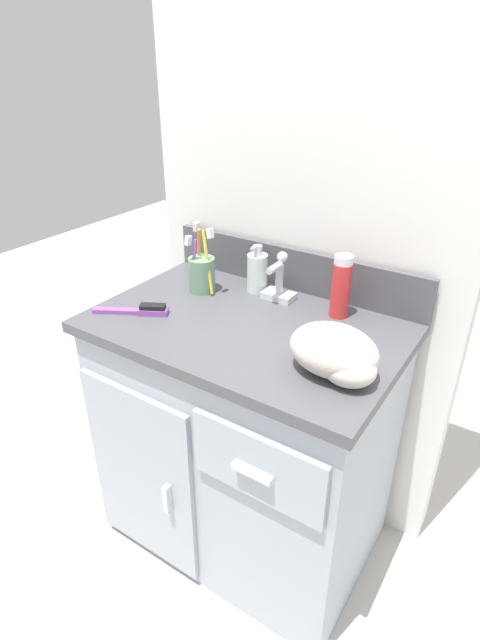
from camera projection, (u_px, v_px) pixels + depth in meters
The scene contains 10 objects.
ground_plane at pixel (244, 527), 1.66m from camera, with size 6.00×6.00×0.00m, color beige.
wall_back at pixel (308, 175), 1.37m from camera, with size 0.99×0.08×2.20m, color silver.
vanity at pixel (244, 433), 1.47m from camera, with size 0.81×0.54×0.78m.
backsplash at pixel (293, 269), 1.45m from camera, with size 0.81×0.02×0.13m.
sink_faucet at pixel (279, 283), 1.40m from camera, with size 0.09×0.09×0.14m.
toothbrush_cup at pixel (202, 273), 1.44m from camera, with size 0.09×0.08×0.20m.
soap_dispenser at pixel (257, 272), 1.44m from camera, with size 0.06×0.06×0.14m.
shaving_cream_can at pixel (341, 287), 1.29m from camera, with size 0.05×0.05×0.17m.
hairbrush at pixel (141, 310), 1.33m from camera, with size 0.19×0.12×0.03m.
hand_towel at pixel (337, 354), 1.06m from camera, with size 0.20×0.15×0.11m.
Camera 1 is at (0.62, -0.95, 1.40)m, focal length 28.00 mm.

